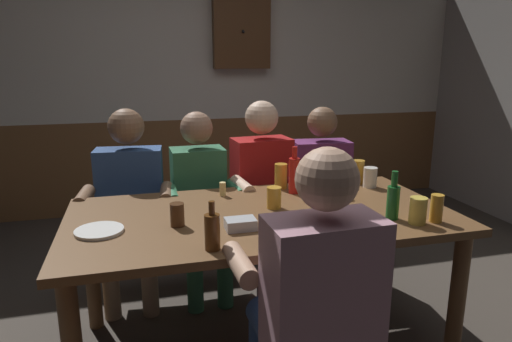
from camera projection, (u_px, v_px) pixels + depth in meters
name	position (u px, v px, depth m)	size (l,w,h in m)	color
ground_plane	(258.00, 336.00, 2.58)	(6.71, 6.71, 0.00)	#423A33
back_wall_upper	(194.00, 49.00, 4.49)	(5.59, 0.12, 1.38)	beige
back_wall_wainscot	(197.00, 163.00, 4.77)	(5.59, 0.12, 0.93)	brown
dining_table	(262.00, 230.00, 2.34)	(1.94, 0.99, 0.77)	brown
person_0	(130.00, 197.00, 2.86)	(0.58, 0.52, 1.23)	#2D4C84
person_1	(201.00, 196.00, 2.96)	(0.49, 0.53, 1.20)	#33724C
person_2	(265.00, 185.00, 3.08)	(0.55, 0.55, 1.26)	#AD1919
person_3	(323.00, 185.00, 3.18)	(0.56, 0.54, 1.21)	#6B2D66
person_4	(314.00, 295.00, 1.66)	(0.55, 0.55, 1.26)	#B78493
table_candle	(223.00, 189.00, 2.59)	(0.04, 0.04, 0.08)	#F9E08C
condiment_caddy	(240.00, 224.00, 2.09)	(0.14, 0.10, 0.05)	#B2B7BC
plate_0	(324.00, 226.00, 2.11)	(0.26, 0.26, 0.01)	white
plate_1	(99.00, 231.00, 2.06)	(0.22, 0.22, 0.01)	white
bottle_0	(332.00, 183.00, 2.43)	(0.05, 0.05, 0.28)	gold
bottle_1	(294.00, 174.00, 2.63)	(0.07, 0.07, 0.27)	red
bottle_2	(212.00, 231.00, 1.85)	(0.06, 0.06, 0.21)	#593314
bottle_3	(393.00, 200.00, 2.21)	(0.06, 0.06, 0.24)	#195923
pint_glass_0	(358.00, 172.00, 2.85)	(0.08, 0.08, 0.15)	gold
pint_glass_1	(418.00, 211.00, 2.15)	(0.08, 0.08, 0.13)	#E5C64C
pint_glass_2	(370.00, 177.00, 2.77)	(0.08, 0.08, 0.12)	white
pint_glass_3	(177.00, 215.00, 2.12)	(0.07, 0.07, 0.11)	#4C2D19
pint_glass_4	(437.00, 208.00, 2.17)	(0.06, 0.06, 0.14)	gold
pint_glass_5	(336.00, 186.00, 2.58)	(0.06, 0.06, 0.12)	#E5C64C
pint_glass_6	(274.00, 198.00, 2.38)	(0.08, 0.08, 0.11)	gold
pint_glass_7	(281.00, 176.00, 2.74)	(0.08, 0.08, 0.15)	gold
wall_dart_cabinet	(241.00, 32.00, 4.44)	(0.56, 0.15, 0.70)	brown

